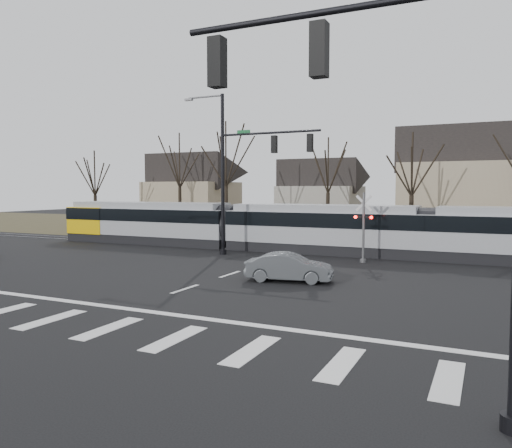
% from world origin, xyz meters
% --- Properties ---
extents(ground, '(140.00, 140.00, 0.00)m').
position_xyz_m(ground, '(0.00, 0.00, 0.00)').
color(ground, black).
extents(grass_verge, '(140.00, 28.00, 0.01)m').
position_xyz_m(grass_verge, '(0.00, 32.00, 0.01)').
color(grass_verge, '#38331E').
rests_on(grass_verge, ground).
extents(crosswalk, '(27.00, 2.60, 0.01)m').
position_xyz_m(crosswalk, '(0.00, -4.00, 0.01)').
color(crosswalk, silver).
rests_on(crosswalk, ground).
extents(stop_line, '(28.00, 0.35, 0.01)m').
position_xyz_m(stop_line, '(0.00, -1.80, 0.01)').
color(stop_line, silver).
rests_on(stop_line, ground).
extents(lane_dashes, '(0.18, 30.00, 0.01)m').
position_xyz_m(lane_dashes, '(0.00, 16.00, 0.01)').
color(lane_dashes, silver).
rests_on(lane_dashes, ground).
extents(rail_pair, '(90.00, 1.52, 0.06)m').
position_xyz_m(rail_pair, '(0.00, 15.80, 0.03)').
color(rail_pair, '#59595E').
rests_on(rail_pair, ground).
extents(tram, '(41.82, 3.11, 3.17)m').
position_xyz_m(tram, '(1.43, 16.00, 1.73)').
color(tram, gray).
rests_on(tram, ground).
extents(sedan, '(2.84, 4.44, 1.30)m').
position_xyz_m(sedan, '(3.31, 5.49, 0.65)').
color(sedan, '#4F5256').
rests_on(sedan, ground).
extents(signal_pole_near_right, '(6.72, 0.44, 8.00)m').
position_xyz_m(signal_pole_near_right, '(10.11, -6.00, 5.17)').
color(signal_pole_near_right, black).
rests_on(signal_pole_near_right, ground).
extents(signal_pole_far, '(9.28, 0.44, 10.20)m').
position_xyz_m(signal_pole_far, '(-2.41, 12.50, 5.70)').
color(signal_pole_far, black).
rests_on(signal_pole_far, ground).
extents(rail_crossing_signal, '(1.08, 0.36, 4.00)m').
position_xyz_m(rail_crossing_signal, '(5.00, 12.79, 1.89)').
color(rail_crossing_signal, '#59595B').
rests_on(rail_crossing_signal, ground).
extents(tree_row, '(59.20, 7.20, 10.00)m').
position_xyz_m(tree_row, '(2.00, 26.00, 5.00)').
color(tree_row, black).
rests_on(tree_row, ground).
extents(house_a, '(9.72, 8.64, 8.60)m').
position_xyz_m(house_a, '(-20.00, 34.00, 4.46)').
color(house_a, gray).
rests_on(house_a, ground).
extents(house_b, '(8.64, 7.56, 7.65)m').
position_xyz_m(house_b, '(-5.00, 36.00, 3.97)').
color(house_b, gray).
rests_on(house_b, ground).
extents(house_c, '(10.80, 8.64, 10.10)m').
position_xyz_m(house_c, '(9.00, 33.00, 5.23)').
color(house_c, gray).
rests_on(house_c, ground).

